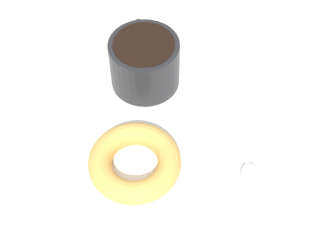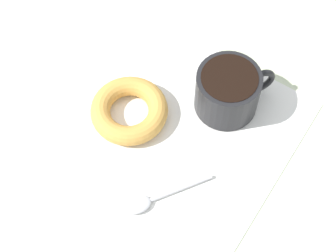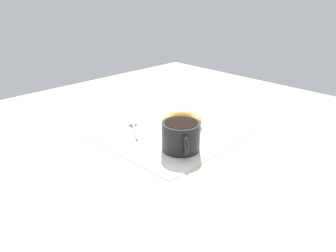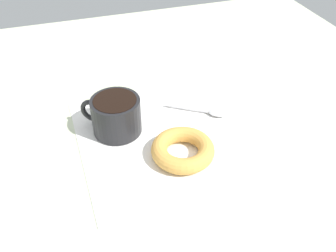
# 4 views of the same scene
# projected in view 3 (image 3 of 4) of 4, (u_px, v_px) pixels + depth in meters

# --- Properties ---
(ground_plane) EXTENTS (1.20, 1.20, 0.02)m
(ground_plane) POSITION_uv_depth(u_px,v_px,m) (179.00, 136.00, 0.86)
(ground_plane) COLOR beige
(napkin) EXTENTS (0.32, 0.32, 0.00)m
(napkin) POSITION_uv_depth(u_px,v_px,m) (168.00, 134.00, 0.84)
(napkin) COLOR white
(napkin) RESTS_ON ground_plane
(coffee_cup) EXTENTS (0.09, 0.10, 0.07)m
(coffee_cup) POSITION_uv_depth(u_px,v_px,m) (181.00, 136.00, 0.75)
(coffee_cup) COLOR black
(coffee_cup) RESTS_ON napkin
(donut) EXTENTS (0.11, 0.11, 0.03)m
(donut) POSITION_uv_depth(u_px,v_px,m) (182.00, 121.00, 0.88)
(donut) COLOR gold
(donut) RESTS_ON napkin
(spoon) EXTENTS (0.08, 0.11, 0.01)m
(spoon) POSITION_uv_depth(u_px,v_px,m) (134.00, 125.00, 0.88)
(spoon) COLOR silver
(spoon) RESTS_ON napkin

